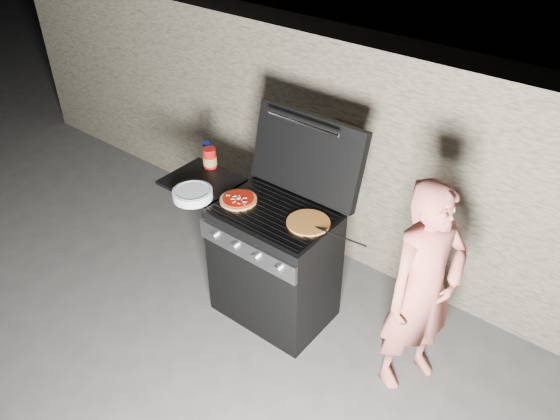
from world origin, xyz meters
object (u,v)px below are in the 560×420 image
Objects in this scene: gas_grill at (248,250)px; sauce_jar at (210,158)px; person at (423,291)px; pizza_topped at (238,199)px.

gas_grill is 8.72× the size of sauce_jar.
sauce_jar is 1.81m from person.
gas_grill is 0.90× the size of person.
sauce_jar is at bearing 112.64° from person.
person is at bearing 6.39° from pizza_topped.
person is (1.30, 0.10, 0.29)m from gas_grill.
person is (1.79, -0.07, -0.24)m from sauce_jar.
sauce_jar is 0.10× the size of person.
gas_grill is 1.33m from person.
person reaches higher than sauce_jar.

